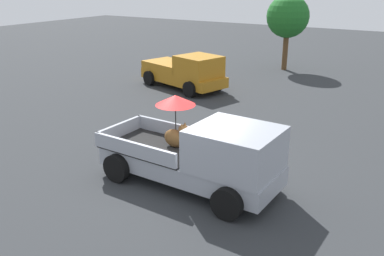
% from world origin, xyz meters
% --- Properties ---
extents(ground_plane, '(80.00, 80.00, 0.00)m').
position_xyz_m(ground_plane, '(0.00, 0.00, 0.00)').
color(ground_plane, '#2D3033').
extents(pickup_truck_main, '(5.11, 2.40, 2.33)m').
position_xyz_m(pickup_truck_main, '(0.47, -0.00, 0.96)').
color(pickup_truck_main, black).
rests_on(pickup_truck_main, ground).
extents(pickup_truck_red, '(5.11, 3.18, 1.80)m').
position_xyz_m(pickup_truck_red, '(-5.75, 8.85, 0.87)').
color(pickup_truck_red, black).
rests_on(pickup_truck_red, ground).
extents(tree_by_lot, '(2.53, 2.53, 4.47)m').
position_xyz_m(tree_by_lot, '(-3.07, 16.04, 3.18)').
color(tree_by_lot, brown).
rests_on(tree_by_lot, ground).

